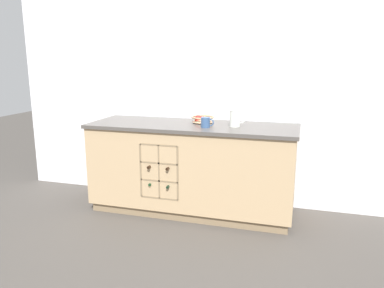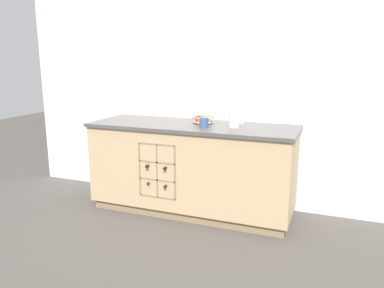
# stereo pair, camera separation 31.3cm
# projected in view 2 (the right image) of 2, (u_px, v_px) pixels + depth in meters

# --- Properties ---
(ground_plane) EXTENTS (14.00, 14.00, 0.00)m
(ground_plane) POSITION_uv_depth(u_px,v_px,m) (192.00, 210.00, 3.96)
(ground_plane) COLOR #4C4742
(back_wall) EXTENTS (4.45, 0.06, 2.55)m
(back_wall) POSITION_uv_depth(u_px,v_px,m) (206.00, 86.00, 4.05)
(back_wall) COLOR white
(back_wall) RESTS_ON ground_plane
(kitchen_island) EXTENTS (2.09, 0.73, 0.92)m
(kitchen_island) POSITION_uv_depth(u_px,v_px,m) (192.00, 168.00, 3.85)
(kitchen_island) COLOR #8B7354
(kitchen_island) RESTS_ON ground_plane
(fruit_bowl) EXTENTS (0.23, 0.23, 0.08)m
(fruit_bowl) POSITION_uv_depth(u_px,v_px,m) (203.00, 119.00, 3.83)
(fruit_bowl) COLOR tan
(fruit_bowl) RESTS_ON kitchen_island
(white_pitcher) EXTENTS (0.16, 0.11, 0.16)m
(white_pitcher) POSITION_uv_depth(u_px,v_px,m) (235.00, 118.00, 3.58)
(white_pitcher) COLOR silver
(white_pitcher) RESTS_ON kitchen_island
(ceramic_mug) EXTENTS (0.13, 0.09, 0.10)m
(ceramic_mug) POSITION_uv_depth(u_px,v_px,m) (204.00, 123.00, 3.56)
(ceramic_mug) COLOR #385684
(ceramic_mug) RESTS_ON kitchen_island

